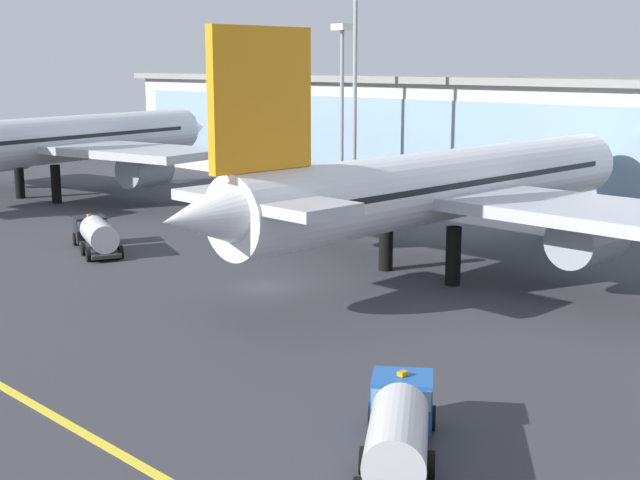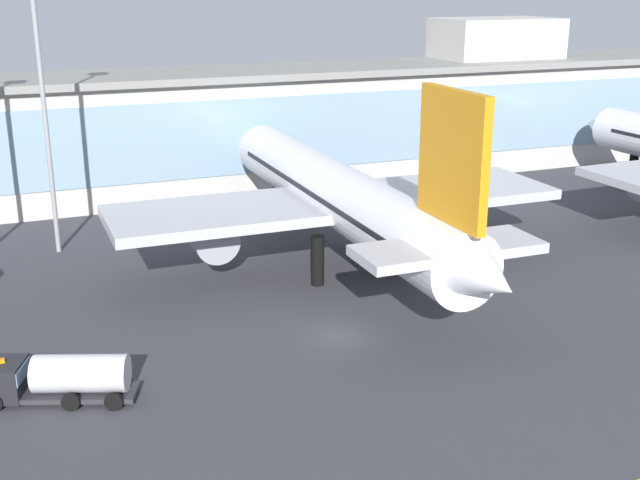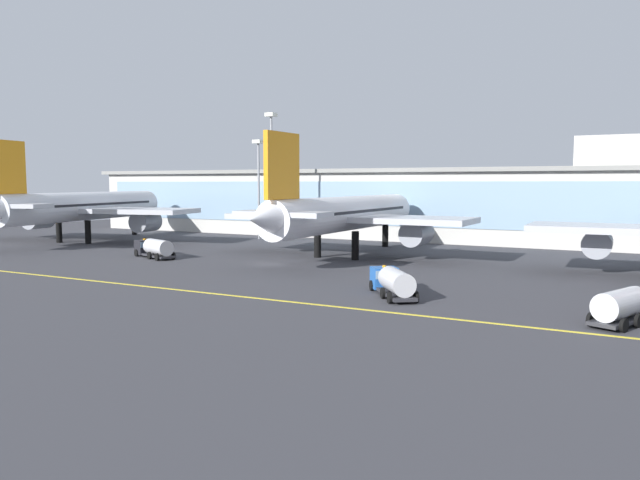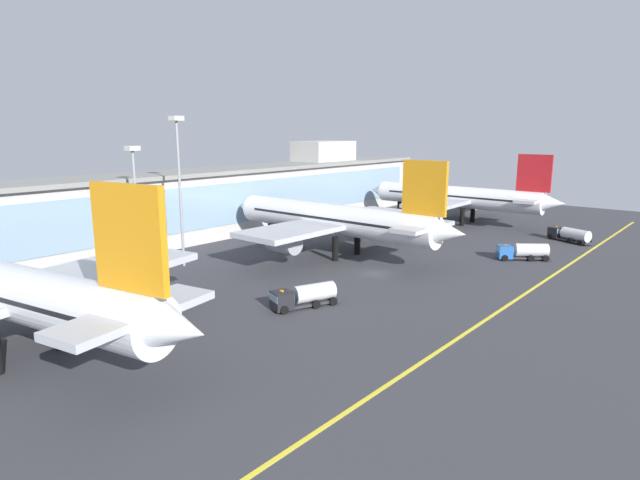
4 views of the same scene
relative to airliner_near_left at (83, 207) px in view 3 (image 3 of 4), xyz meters
name	(u,v)px [view 3 (image 3 of 4)]	position (x,y,z in m)	size (l,w,h in m)	color
ground_plane	(268,264)	(49.27, -10.74, -6.68)	(201.85, 201.85, 0.00)	#38383D
taxiway_centreline_stripe	(159,288)	(49.27, -32.74, -6.68)	(161.48, 0.50, 0.01)	yellow
terminal_building	(395,202)	(50.87, 33.98, 0.82)	(147.18, 14.00, 19.39)	beige
airliner_near_left	(83,207)	(0.00, 0.00, 0.00)	(45.87, 51.70, 18.31)	black
airliner_near_right	(345,215)	(54.93, 2.31, -0.19)	(39.18, 50.94, 17.79)	black
fuel_tanker_truck	(392,281)	(73.46, -25.21, -5.18)	(7.41, 8.67, 2.90)	black
baggage_tug_near	(153,248)	(29.82, -12.79, -5.18)	(9.31, 5.64, 2.90)	black
service_truck_far	(629,304)	(94.94, -27.07, -5.18)	(5.78, 9.29, 2.90)	black
apron_light_mast_west	(271,159)	(32.54, 16.49, 9.27)	(1.80, 1.80, 24.53)	gray
apron_light_mast_centre	(259,173)	(26.90, 20.49, 6.69)	(1.80, 1.80, 19.91)	gray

